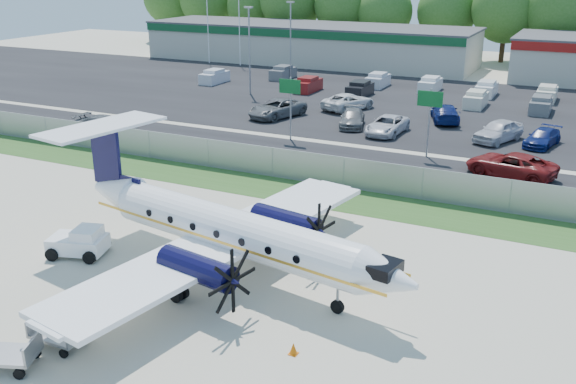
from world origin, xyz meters
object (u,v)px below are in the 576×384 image
at_px(baggage_cart_near, 5,354).
at_px(baggage_cart_far, 59,334).
at_px(aircraft, 227,229).
at_px(pushback_tug, 80,242).

relative_size(baggage_cart_near, baggage_cart_far, 1.27).
bearing_deg(baggage_cart_far, aircraft, 70.86).
height_order(aircraft, pushback_tug, aircraft).
xyz_separation_m(baggage_cart_near, baggage_cart_far, (0.70, 1.84, -0.06)).
relative_size(aircraft, baggage_cart_far, 9.40).
xyz_separation_m(aircraft, baggage_cart_near, (-3.37, -9.53, -1.69)).
height_order(aircraft, baggage_cart_far, aircraft).
distance_m(aircraft, baggage_cart_near, 10.25).
relative_size(pushback_tug, baggage_cart_far, 1.48).
bearing_deg(pushback_tug, aircraft, 10.29).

